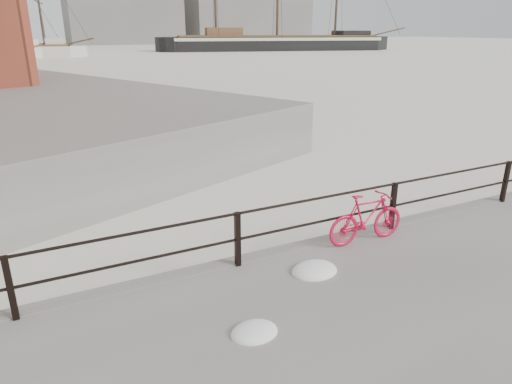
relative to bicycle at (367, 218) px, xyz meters
name	(u,v)px	position (x,y,z in m)	size (l,w,h in m)	color
ground	(494,213)	(4.40, 0.41, -0.85)	(400.00, 400.00, 0.00)	white
guardrail	(505,182)	(4.40, 0.26, 0.00)	(28.00, 0.10, 1.00)	black
bicycle	(367,218)	(0.00, 0.00, 0.00)	(1.66, 0.25, 1.00)	red
barque_black	(277,50)	(43.49, 81.25, -0.85)	(55.99, 18.33, 31.97)	black
schooner_mid	(6,58)	(-7.03, 77.76, -0.85)	(25.71, 10.88, 18.78)	beige
industrial_west	(123,12)	(24.40, 140.41, 8.15)	(32.00, 18.00, 18.00)	gray
industrial_mid	(225,4)	(59.40, 145.41, 11.15)	(26.00, 20.00, 24.00)	gray
industrial_east	(278,21)	(82.40, 150.41, 6.15)	(20.00, 16.00, 14.00)	gray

